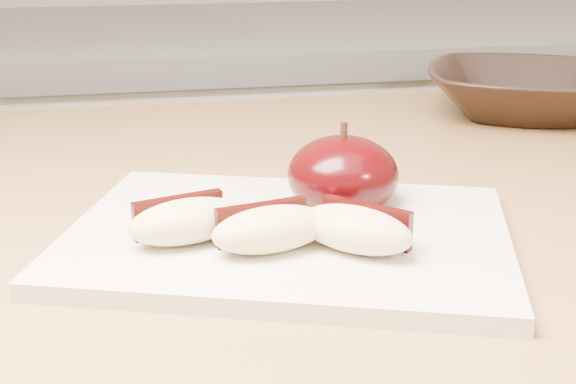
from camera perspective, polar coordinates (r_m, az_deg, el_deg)
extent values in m
cube|color=silver|center=(1.43, -9.42, -8.21)|extent=(2.40, 0.60, 0.90)
cube|color=slate|center=(1.29, -10.56, 10.70)|extent=(2.40, 0.62, 0.04)
cube|color=#8B603C|center=(0.62, -8.34, -2.11)|extent=(1.64, 0.64, 0.04)
cube|color=silver|center=(0.52, 0.00, -3.21)|extent=(0.33, 0.29, 0.01)
ellipsoid|color=black|center=(0.56, 3.92, 1.21)|extent=(0.09, 0.09, 0.05)
cylinder|color=black|center=(0.55, 4.00, 4.39)|extent=(0.00, 0.00, 0.01)
ellipsoid|color=beige|center=(0.49, -7.18, -2.08)|extent=(0.08, 0.06, 0.03)
cube|color=black|center=(0.51, -7.81, -1.63)|extent=(0.06, 0.02, 0.02)
ellipsoid|color=beige|center=(0.48, -1.20, -2.66)|extent=(0.08, 0.05, 0.03)
cube|color=black|center=(0.49, -1.92, -2.16)|extent=(0.06, 0.02, 0.02)
ellipsoid|color=beige|center=(0.48, 4.76, -2.66)|extent=(0.08, 0.08, 0.03)
cube|color=black|center=(0.49, 5.63, -2.21)|extent=(0.05, 0.05, 0.02)
imported|color=black|center=(0.89, 16.54, 6.84)|extent=(0.27, 0.27, 0.05)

